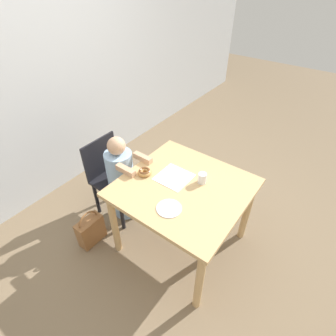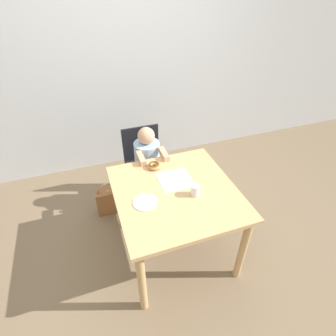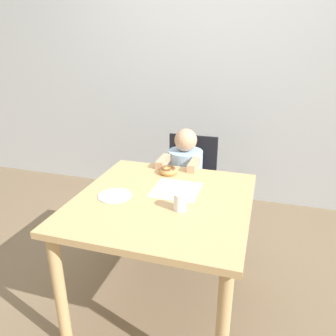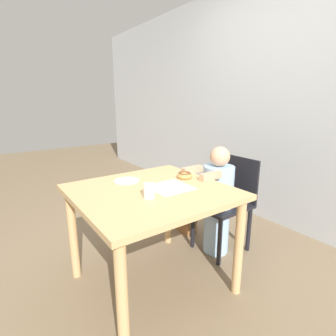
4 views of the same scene
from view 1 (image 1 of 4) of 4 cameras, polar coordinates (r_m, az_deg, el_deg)
ground_plane at (r=2.59m, az=2.84°, el=-15.70°), size 12.00×12.00×0.00m
wall_back at (r=2.85m, az=-25.36°, el=17.89°), size 8.00×0.05×2.50m
dining_table at (r=2.12m, az=3.36°, el=-6.01°), size 0.93×0.96×0.72m
chair at (r=2.62m, az=-11.81°, el=-2.05°), size 0.39×0.43×0.81m
child_figure at (r=2.53m, az=-10.06°, el=-2.53°), size 0.26×0.42×0.93m
donut at (r=2.15m, az=-5.11°, el=-0.85°), size 0.11×0.11×0.04m
napkin at (r=2.12m, az=1.31°, el=-1.96°), size 0.26×0.26×0.00m
handbag at (r=2.58m, az=-16.48°, el=-12.81°), size 0.25×0.12×0.38m
cup at (r=2.06m, az=7.46°, el=-2.20°), size 0.07×0.07×0.09m
plate at (r=1.88m, az=0.23°, el=-8.76°), size 0.18×0.18×0.01m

